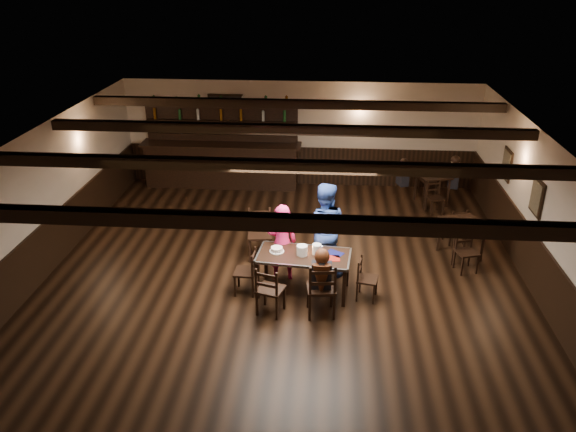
# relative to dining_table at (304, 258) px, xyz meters

# --- Properties ---
(ground) EXTENTS (10.00, 10.00, 0.00)m
(ground) POSITION_rel_dining_table_xyz_m (-0.38, 0.38, -0.68)
(ground) COLOR black
(ground) RESTS_ON ground
(room_shell) EXTENTS (9.02, 10.02, 2.71)m
(room_shell) POSITION_rel_dining_table_xyz_m (-0.37, 0.42, 1.07)
(room_shell) COLOR beige
(room_shell) RESTS_ON ground
(dining_table) EXTENTS (1.69, 0.97, 0.75)m
(dining_table) POSITION_rel_dining_table_xyz_m (0.00, 0.00, 0.00)
(dining_table) COLOR black
(dining_table) RESTS_ON ground
(chair_near_left) EXTENTS (0.52, 0.50, 0.90)m
(chair_near_left) POSITION_rel_dining_table_xyz_m (-0.53, -0.76, -0.15)
(chair_near_left) COLOR black
(chair_near_left) RESTS_ON ground
(chair_near_right) EXTENTS (0.52, 0.50, 1.00)m
(chair_near_right) POSITION_rel_dining_table_xyz_m (0.34, -0.75, -0.09)
(chair_near_right) COLOR black
(chair_near_right) RESTS_ON ground
(chair_end_left) EXTENTS (0.39, 0.40, 0.84)m
(chair_end_left) POSITION_rel_dining_table_xyz_m (-0.95, -0.10, -0.19)
(chair_end_left) COLOR black
(chair_end_left) RESTS_ON ground
(chair_end_right) EXTENTS (0.41, 0.42, 0.77)m
(chair_end_right) POSITION_rel_dining_table_xyz_m (1.05, -0.11, -0.23)
(chair_end_right) COLOR black
(chair_end_right) RESTS_ON ground
(chair_far_pushed) EXTENTS (0.52, 0.50, 1.01)m
(chair_far_pushed) POSITION_rel_dining_table_xyz_m (-0.93, 1.28, -0.09)
(chair_far_pushed) COLOR black
(chair_far_pushed) RESTS_ON ground
(woman_pink) EXTENTS (0.61, 0.46, 1.50)m
(woman_pink) POSITION_rel_dining_table_xyz_m (-0.42, 0.44, 0.08)
(woman_pink) COLOR #FE1C9A
(woman_pink) RESTS_ON ground
(man_blue) EXTENTS (0.90, 0.71, 1.81)m
(man_blue) POSITION_rel_dining_table_xyz_m (0.33, 0.73, 0.23)
(man_blue) COLOR navy
(man_blue) RESTS_ON ground
(seated_person) EXTENTS (0.33, 0.50, 0.81)m
(seated_person) POSITION_rel_dining_table_xyz_m (0.33, -0.69, 0.15)
(seated_person) COLOR black
(seated_person) RESTS_ON ground
(cake) EXTENTS (0.26, 0.26, 0.08)m
(cake) POSITION_rel_dining_table_xyz_m (-0.48, 0.08, 0.11)
(cake) COLOR white
(cake) RESTS_ON dining_table
(plate_stack_a) EXTENTS (0.19, 0.19, 0.18)m
(plate_stack_a) POSITION_rel_dining_table_xyz_m (-0.03, -0.01, 0.17)
(plate_stack_a) COLOR white
(plate_stack_a) RESTS_ON dining_table
(plate_stack_b) EXTENTS (0.16, 0.16, 0.18)m
(plate_stack_b) POSITION_rel_dining_table_xyz_m (0.22, 0.05, 0.17)
(plate_stack_b) COLOR white
(plate_stack_b) RESTS_ON dining_table
(tea_light) EXTENTS (0.05, 0.05, 0.06)m
(tea_light) POSITION_rel_dining_table_xyz_m (0.04, 0.13, 0.10)
(tea_light) COLOR #A5A8AD
(tea_light) RESTS_ON dining_table
(salt_shaker) EXTENTS (0.04, 0.04, 0.09)m
(salt_shaker) POSITION_rel_dining_table_xyz_m (0.32, -0.15, 0.12)
(salt_shaker) COLOR silver
(salt_shaker) RESTS_ON dining_table
(pepper_shaker) EXTENTS (0.04, 0.04, 0.10)m
(pepper_shaker) POSITION_rel_dining_table_xyz_m (0.37, -0.11, 0.13)
(pepper_shaker) COLOR #A5A8AD
(pepper_shaker) RESTS_ON dining_table
(drink_glass) EXTENTS (0.08, 0.08, 0.13)m
(drink_glass) POSITION_rel_dining_table_xyz_m (0.29, 0.11, 0.14)
(drink_glass) COLOR silver
(drink_glass) RESTS_ON dining_table
(menu_red) EXTENTS (0.33, 0.24, 0.00)m
(menu_red) POSITION_rel_dining_table_xyz_m (0.47, -0.10, 0.08)
(menu_red) COLOR maroon
(menu_red) RESTS_ON dining_table
(menu_blue) EXTENTS (0.35, 0.33, 0.00)m
(menu_blue) POSITION_rel_dining_table_xyz_m (0.54, 0.09, 0.08)
(menu_blue) COLOR #0D0F43
(menu_blue) RESTS_ON dining_table
(bar_counter) EXTENTS (4.12, 0.70, 2.20)m
(bar_counter) POSITION_rel_dining_table_xyz_m (-2.39, 5.10, 0.05)
(bar_counter) COLOR black
(bar_counter) RESTS_ON ground
(back_table_a) EXTENTS (0.94, 0.94, 0.75)m
(back_table_a) POSITION_rel_dining_table_xyz_m (3.05, 1.58, -0.03)
(back_table_a) COLOR black
(back_table_a) RESTS_ON ground
(back_table_b) EXTENTS (0.88, 0.88, 0.75)m
(back_table_b) POSITION_rel_dining_table_xyz_m (2.89, 4.25, -0.03)
(back_table_b) COLOR black
(back_table_b) RESTS_ON ground
(bg_patron_left) EXTENTS (0.29, 0.37, 0.67)m
(bg_patron_left) POSITION_rel_dining_table_xyz_m (2.17, 4.25, 0.13)
(bg_patron_left) COLOR black
(bg_patron_left) RESTS_ON ground
(bg_patron_right) EXTENTS (0.28, 0.40, 0.77)m
(bg_patron_right) POSITION_rel_dining_table_xyz_m (3.36, 4.22, 0.18)
(bg_patron_right) COLOR black
(bg_patron_right) RESTS_ON ground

